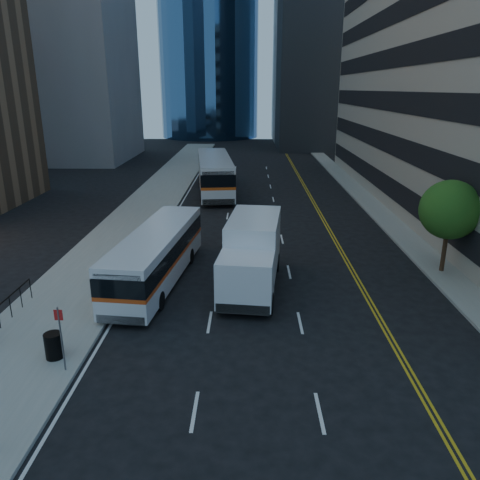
% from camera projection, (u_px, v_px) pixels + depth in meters
% --- Properties ---
extents(ground, '(160.00, 160.00, 0.00)m').
position_uv_depth(ground, '(293.00, 347.00, 18.71)').
color(ground, black).
rests_on(ground, ground).
extents(sidewalk_west, '(5.00, 90.00, 0.15)m').
position_uv_depth(sidewalk_west, '(153.00, 201.00, 42.64)').
color(sidewalk_west, gray).
rests_on(sidewalk_west, ground).
extents(sidewalk_east, '(2.00, 90.00, 0.15)m').
position_uv_depth(sidewalk_east, '(368.00, 202.00, 42.30)').
color(sidewalk_east, gray).
rests_on(sidewalk_east, ground).
extents(midrise_west, '(18.00, 18.00, 35.00)m').
position_uv_depth(midrise_west, '(56.00, 29.00, 63.22)').
color(midrise_west, gray).
rests_on(midrise_west, ground).
extents(street_tree, '(3.20, 3.20, 5.10)m').
position_uv_depth(street_tree, '(450.00, 210.00, 25.03)').
color(street_tree, '#332114').
rests_on(street_tree, sidewalk_east).
extents(bus_front, '(3.57, 11.04, 2.80)m').
position_uv_depth(bus_front, '(157.00, 255.00, 24.55)').
color(bus_front, silver).
rests_on(bus_front, ground).
extents(bus_rear, '(4.54, 13.90, 3.52)m').
position_uv_depth(bus_rear, '(215.00, 173.00, 45.75)').
color(bus_rear, silver).
rests_on(bus_rear, ground).
extents(box_truck, '(3.32, 7.57, 3.51)m').
position_uv_depth(box_truck, '(252.00, 254.00, 23.73)').
color(box_truck, white).
rests_on(box_truck, ground).
extents(trash_can, '(0.67, 0.67, 1.00)m').
position_uv_depth(trash_can, '(54.00, 346.00, 17.55)').
color(trash_can, black).
rests_on(trash_can, sidewalk_west).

